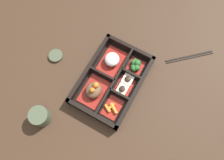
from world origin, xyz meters
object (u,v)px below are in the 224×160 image
Objects in this scene: sauce_dish at (56,56)px; bowl_rice at (112,60)px; chopsticks at (190,57)px; tea_cup at (40,116)px.

bowl_rice is at bearing -68.36° from sauce_dish.
tea_cup is at bearing 142.29° from chopsticks.
chopsticks is (0.50, -0.39, -0.03)m from tea_cup.
bowl_rice is at bearing -20.34° from tea_cup.
chopsticks is 2.81× the size of sauce_dish.
sauce_dish is (-0.27, 0.49, 0.00)m from chopsticks.
chopsticks is 0.55m from sauce_dish.
sauce_dish is (0.24, 0.10, -0.03)m from tea_cup.
bowl_rice is 0.35m from tea_cup.
tea_cup reaches higher than bowl_rice.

